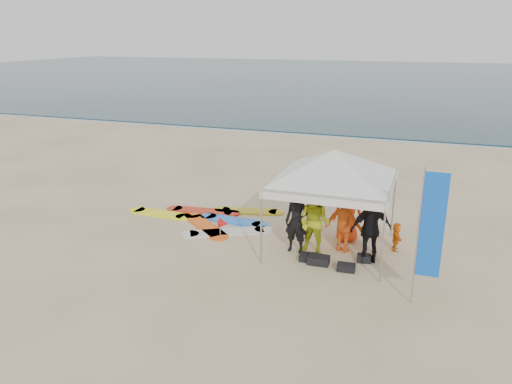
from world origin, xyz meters
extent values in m
plane|color=beige|center=(0.00, 0.00, 0.00)|extent=(120.00, 120.00, 0.00)
cube|color=#0C2633|center=(0.00, 60.00, 0.04)|extent=(160.00, 84.00, 0.08)
cube|color=silver|center=(0.00, 18.20, 0.00)|extent=(160.00, 1.20, 0.01)
imported|color=black|center=(1.94, 1.38, 0.88)|extent=(0.67, 0.46, 1.77)
imported|color=#B3BE1A|center=(2.44, 1.35, 0.93)|extent=(1.02, 0.87, 1.85)
imported|color=#C34411|center=(3.18, 1.87, 0.89)|extent=(1.25, 0.87, 1.77)
imported|color=black|center=(3.95, 1.36, 0.94)|extent=(1.19, 0.91, 1.88)
imported|color=#FF4816|center=(3.15, 2.61, 0.84)|extent=(0.90, 0.66, 1.69)
imported|color=orange|center=(4.56, 2.38, 0.41)|extent=(0.36, 0.79, 0.82)
cylinder|color=#A5A5A8|center=(1.28, 3.40, 1.02)|extent=(0.05, 0.05, 2.05)
cylinder|color=#A5A5A8|center=(4.36, 3.40, 1.02)|extent=(0.05, 0.05, 2.05)
cylinder|color=#A5A5A8|center=(1.28, 0.32, 1.02)|extent=(0.05, 0.05, 2.05)
cylinder|color=#A5A5A8|center=(4.36, 0.32, 1.02)|extent=(0.05, 0.05, 2.05)
cube|color=white|center=(2.82, 0.32, 1.93)|extent=(3.17, 0.02, 0.24)
cube|color=white|center=(2.82, 3.40, 1.93)|extent=(3.17, 0.02, 0.24)
cube|color=white|center=(1.28, 1.86, 1.93)|extent=(0.02, 3.17, 0.24)
cube|color=white|center=(4.36, 1.86, 1.93)|extent=(0.02, 3.17, 0.24)
pyramid|color=white|center=(2.82, 1.86, 2.87)|extent=(4.35, 4.35, 0.82)
cylinder|color=#A5A5A8|center=(5.13, -0.48, 1.59)|extent=(0.04, 0.04, 3.18)
cube|color=blue|center=(5.40, -0.48, 1.91)|extent=(0.50, 0.03, 2.36)
cylinder|color=#A5A5A8|center=(-0.41, 1.51, 0.30)|extent=(0.02, 0.02, 0.60)
cone|color=red|center=(-0.29, 1.51, 0.50)|extent=(0.28, 0.28, 0.28)
cube|color=black|center=(2.72, 0.80, 0.11)|extent=(0.57, 0.38, 0.22)
cube|color=black|center=(3.47, 0.65, 0.09)|extent=(0.48, 0.32, 0.18)
cube|color=black|center=(2.43, 0.94, 0.08)|extent=(0.53, 0.44, 0.16)
cube|color=black|center=(3.83, 1.33, 0.10)|extent=(0.40, 0.31, 0.20)
cube|color=#2B7BE7|center=(-0.54, 2.91, 0.04)|extent=(1.89, 0.68, 0.07)
cube|color=red|center=(-1.88, 3.42, 0.04)|extent=(2.09, 0.76, 0.07)
cube|color=silver|center=(-0.37, 1.95, 0.04)|extent=(2.22, 1.55, 0.07)
cube|color=orange|center=(-1.23, 2.21, 0.04)|extent=(1.87, 1.72, 0.07)
cube|color=#FEFF1A|center=(-3.13, 2.73, 0.04)|extent=(1.82, 0.60, 0.07)
cube|color=gold|center=(-0.38, 3.93, 0.04)|extent=(1.93, 0.90, 0.07)
camera|label=1|loc=(5.14, -11.04, 5.81)|focal=35.00mm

